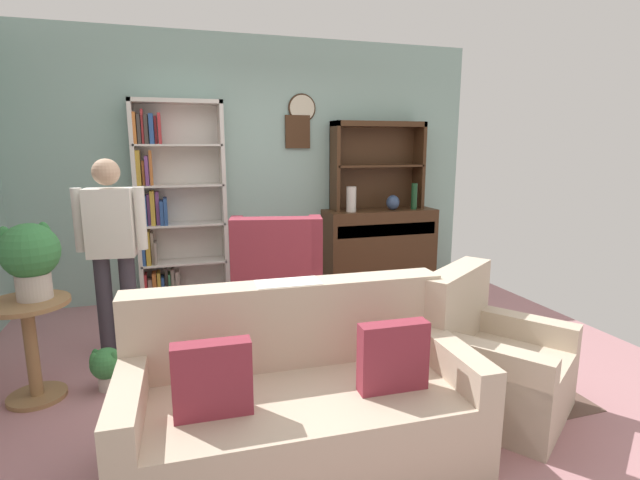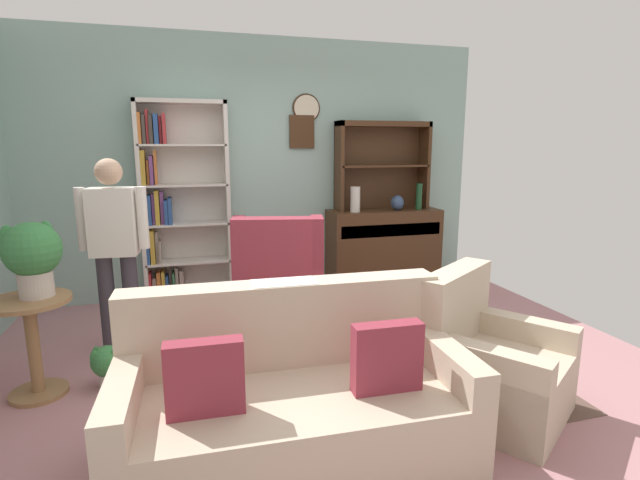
% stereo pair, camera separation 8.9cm
% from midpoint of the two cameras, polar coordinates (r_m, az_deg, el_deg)
% --- Properties ---
extents(ground_plane, '(5.40, 4.60, 0.02)m').
position_cam_midpoint_polar(ground_plane, '(3.72, -1.28, -15.36)').
color(ground_plane, '#B27A7F').
extents(wall_back, '(5.00, 0.09, 2.80)m').
position_cam_midpoint_polar(wall_back, '(5.41, -7.70, 8.52)').
color(wall_back, '#93B7AD').
rests_on(wall_back, ground_plane).
extents(area_rug, '(2.79, 1.61, 0.01)m').
position_cam_midpoint_polar(area_rug, '(3.52, 3.43, -16.79)').
color(area_rug, brown).
rests_on(area_rug, ground_plane).
extents(bookshelf, '(0.90, 0.30, 2.10)m').
position_cam_midpoint_polar(bookshelf, '(5.17, -17.65, 3.84)').
color(bookshelf, silver).
rests_on(bookshelf, ground_plane).
extents(sideboard, '(1.30, 0.45, 0.92)m').
position_cam_midpoint_polar(sideboard, '(5.66, 6.62, -0.49)').
color(sideboard, '#422816').
rests_on(sideboard, ground_plane).
extents(sideboard_hutch, '(1.10, 0.26, 1.00)m').
position_cam_midpoint_polar(sideboard_hutch, '(5.64, 6.41, 10.23)').
color(sideboard_hutch, '#422816').
rests_on(sideboard_hutch, sideboard).
extents(vase_tall, '(0.11, 0.11, 0.28)m').
position_cam_midpoint_polar(vase_tall, '(5.35, 3.27, 4.88)').
color(vase_tall, beige).
rests_on(vase_tall, sideboard).
extents(vase_round, '(0.15, 0.15, 0.17)m').
position_cam_midpoint_polar(vase_round, '(5.57, 8.24, 4.46)').
color(vase_round, '#33476B').
rests_on(vase_round, sideboard).
extents(bottle_wine, '(0.07, 0.07, 0.30)m').
position_cam_midpoint_polar(bottle_wine, '(5.66, 10.74, 5.16)').
color(bottle_wine, '#194223').
rests_on(bottle_wine, sideboard).
extents(couch_floral, '(1.83, 0.91, 0.90)m').
position_cam_midpoint_polar(couch_floral, '(2.68, -3.44, -18.88)').
color(couch_floral, beige).
rests_on(couch_floral, ground_plane).
extents(armchair_floral, '(1.06, 1.07, 0.88)m').
position_cam_midpoint_polar(armchair_floral, '(3.29, 18.98, -13.96)').
color(armchair_floral, beige).
rests_on(armchair_floral, ground_plane).
extents(wingback_chair, '(0.94, 0.95, 1.05)m').
position_cam_midpoint_polar(wingback_chair, '(4.41, -5.69, -5.55)').
color(wingback_chair, maroon).
rests_on(wingback_chair, ground_plane).
extents(plant_stand, '(0.52, 0.52, 0.68)m').
position_cam_midpoint_polar(plant_stand, '(3.71, -31.91, -10.04)').
color(plant_stand, '#997047').
rests_on(plant_stand, ground_plane).
extents(potted_plant_large, '(0.36, 0.36, 0.50)m').
position_cam_midpoint_polar(potted_plant_large, '(3.59, -31.94, -1.56)').
color(potted_plant_large, beige).
rests_on(potted_plant_large, plant_stand).
extents(potted_plant_small, '(0.22, 0.22, 0.30)m').
position_cam_midpoint_polar(potted_plant_small, '(3.69, -24.78, -13.47)').
color(potted_plant_small, beige).
rests_on(potted_plant_small, ground_plane).
extents(person_reading, '(0.53, 0.24, 1.56)m').
position_cam_midpoint_polar(person_reading, '(3.99, -24.16, -0.55)').
color(person_reading, '#38333D').
rests_on(person_reading, ground_plane).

